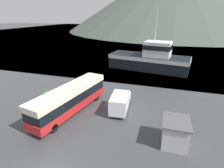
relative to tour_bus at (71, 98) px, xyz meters
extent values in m
plane|color=#3D5160|center=(2.90, 131.02, -1.83)|extent=(240.00, 240.00, 0.00)
cube|color=red|center=(0.00, -0.01, -0.89)|extent=(4.69, 11.96, 0.98)
cube|color=black|center=(0.00, -0.01, 0.16)|extent=(4.59, 11.72, 1.12)
cube|color=beige|center=(0.00, -0.01, 1.07)|extent=(4.69, 11.96, 0.70)
cube|color=black|center=(1.10, 5.75, -0.04)|extent=(2.20, 0.48, 1.52)
cylinder|color=black|center=(-0.33, 4.22, -1.38)|extent=(0.46, 0.94, 0.90)
cylinder|color=black|center=(1.86, 3.80, -1.38)|extent=(0.46, 0.94, 0.90)
cylinder|color=black|center=(-1.87, -3.82, -1.38)|extent=(0.46, 0.94, 0.90)
cylinder|color=black|center=(0.32, -4.24, -1.38)|extent=(0.46, 0.94, 0.90)
cube|color=silver|center=(5.81, 1.50, -0.52)|extent=(2.26, 3.80, 1.94)
cube|color=silver|center=(5.61, 4.11, -0.95)|extent=(2.10, 1.72, 1.07)
cube|color=black|center=(5.67, 3.35, -0.08)|extent=(1.69, 0.19, 0.68)
cylinder|color=black|center=(4.75, 3.83, -1.48)|extent=(0.27, 0.71, 0.70)
cylinder|color=black|center=(6.50, 3.97, -1.48)|extent=(0.27, 0.71, 0.70)
cylinder|color=black|center=(4.99, 0.60, -1.48)|extent=(0.27, 0.71, 0.70)
cylinder|color=black|center=(6.75, 0.74, -1.48)|extent=(0.27, 0.71, 0.70)
cube|color=black|center=(7.26, 21.43, -0.34)|extent=(17.48, 8.30, 2.98)
cube|color=silver|center=(7.26, 21.43, 0.77)|extent=(17.65, 8.38, 0.75)
cube|color=silver|center=(8.92, 21.17, 2.71)|extent=(5.93, 4.85, 3.12)
cube|color=black|center=(8.92, 21.17, 3.18)|extent=(6.05, 4.98, 0.94)
cylinder|color=#B2B2B7|center=(8.12, 21.29, 7.32)|extent=(0.20, 0.20, 6.09)
cube|color=#287F3D|center=(-4.59, 1.90, -1.30)|extent=(1.21, 1.21, 1.06)
cube|color=#226C34|center=(-4.59, 1.90, -0.71)|extent=(1.33, 1.33, 0.12)
cube|color=#B2B2B7|center=(12.15, -2.54, -0.63)|extent=(2.20, 2.64, 2.41)
cube|color=#4C4C51|center=(12.15, -2.54, 0.64)|extent=(2.42, 2.91, 0.12)
cylinder|color=black|center=(-3.67, 9.64, -1.50)|extent=(0.37, 0.37, 0.66)
sphere|color=black|center=(-3.67, 9.64, -1.06)|extent=(0.43, 0.43, 0.43)
camera|label=1|loc=(10.46, -16.90, 9.56)|focal=28.00mm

